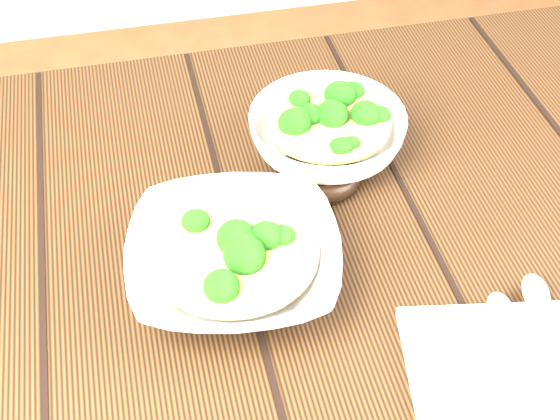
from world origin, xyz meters
name	(u,v)px	position (x,y,z in m)	size (l,w,h in m)	color
table	(263,331)	(0.00, 0.00, 0.63)	(1.20, 0.80, 0.75)	black
soup_bowl_front	(234,259)	(-0.03, -0.02, 0.78)	(0.24, 0.24, 0.06)	silver
soup_bowl_back	(327,133)	(0.11, 0.15, 0.78)	(0.23, 0.23, 0.06)	silver
trivet	(320,173)	(0.09, 0.10, 0.76)	(0.09, 0.09, 0.02)	black
napkin	(527,381)	(0.20, -0.20, 0.76)	(0.21, 0.17, 0.01)	beige
spoon_left	(507,341)	(0.20, -0.16, 0.76)	(0.06, 0.17, 0.01)	#BAB6A4
spoon_right	(541,320)	(0.24, -0.14, 0.76)	(0.07, 0.17, 0.01)	#BAB6A4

